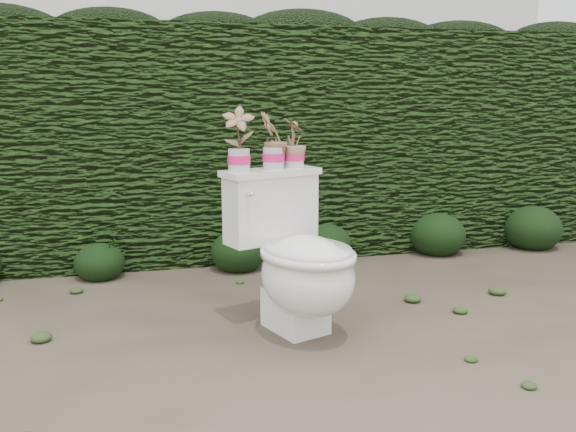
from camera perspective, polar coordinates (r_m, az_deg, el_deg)
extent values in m
plane|color=brown|center=(3.15, -3.27, -9.97)|extent=(60.00, 60.00, 0.00)
cube|color=#233D14|center=(4.54, -7.33, 6.77)|extent=(8.00, 1.00, 1.60)
cube|color=silver|center=(9.01, -7.23, 16.46)|extent=(8.00, 3.50, 4.00)
cube|color=white|center=(3.03, 0.69, -8.79)|extent=(0.31, 0.36, 0.20)
ellipsoid|color=white|center=(2.89, 1.82, -5.61)|extent=(0.56, 0.62, 0.39)
cube|color=white|center=(3.09, -1.60, 0.70)|extent=(0.50, 0.32, 0.34)
cube|color=white|center=(3.06, -1.61, 4.11)|extent=(0.53, 0.34, 0.03)
cylinder|color=silver|center=(2.90, -3.71, 2.10)|extent=(0.04, 0.06, 0.02)
sphere|color=silver|center=(2.87, -3.41, 2.03)|extent=(0.03, 0.03, 0.03)
imported|color=#337D27|center=(2.95, -4.64, 7.05)|extent=(0.18, 0.14, 0.30)
imported|color=#337D27|center=(3.05, -1.38, 6.94)|extent=(0.19, 0.18, 0.27)
imported|color=#337D27|center=(3.12, 0.54, 6.71)|extent=(0.14, 0.14, 0.23)
ellipsoid|color=black|center=(4.05, -17.25, -3.81)|extent=(0.32, 0.32, 0.25)
ellipsoid|color=black|center=(4.07, -4.68, -2.97)|extent=(0.37, 0.37, 0.29)
ellipsoid|color=black|center=(4.31, 3.59, -2.23)|extent=(0.36, 0.36, 0.28)
ellipsoid|color=black|center=(4.61, 13.80, -1.38)|extent=(0.41, 0.41, 0.33)
ellipsoid|color=black|center=(5.01, 21.90, -0.76)|extent=(0.44, 0.44, 0.35)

